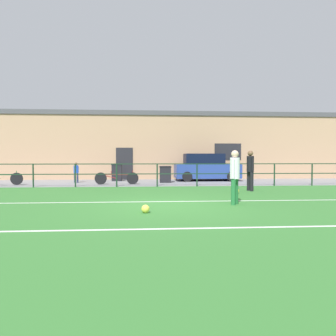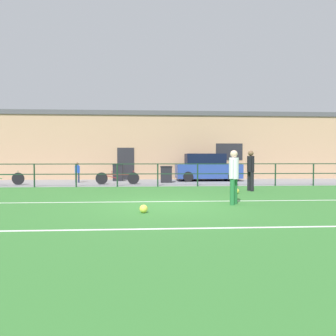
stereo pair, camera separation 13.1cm
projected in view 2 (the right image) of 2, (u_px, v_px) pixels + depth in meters
ground at (163, 206)px, 9.19m from camera, size 60.00×44.00×0.04m
field_line_touchline at (162, 202)px, 9.91m from camera, size 36.00×0.11×0.00m
field_line_hash at (170, 229)px, 6.09m from camera, size 36.00×0.11×0.00m
pavement_strip at (157, 182)px, 17.67m from camera, size 48.00×5.00×0.02m
perimeter_fence at (158, 172)px, 15.15m from camera, size 36.07×0.07×1.15m
clubhouse_facade at (155, 146)px, 21.29m from camera, size 28.00×2.56×4.54m
player_goalkeeper at (251, 168)px, 13.10m from camera, size 0.30×0.47×1.74m
player_striker at (234, 174)px, 9.24m from camera, size 0.30×0.39×1.65m
soccer_ball_match at (144, 209)px, 7.85m from camera, size 0.21×0.21×0.21m
soccer_ball_spare at (236, 191)px, 12.10m from camera, size 0.22×0.22×0.22m
spectator_child at (77, 171)px, 17.38m from camera, size 0.30×0.20×1.15m
parked_car_red at (207, 168)px, 18.95m from camera, size 3.96×1.91×1.67m
bicycle_parked_0 at (117, 178)px, 16.23m from camera, size 2.32×0.04×0.74m
bicycle_parked_1 at (2, 178)px, 15.87m from camera, size 2.25×0.04×0.74m
trash_bin_0 at (118, 172)px, 18.71m from camera, size 0.63×0.53×1.07m
trash_bin_1 at (166, 174)px, 17.41m from camera, size 0.66×0.56×0.94m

